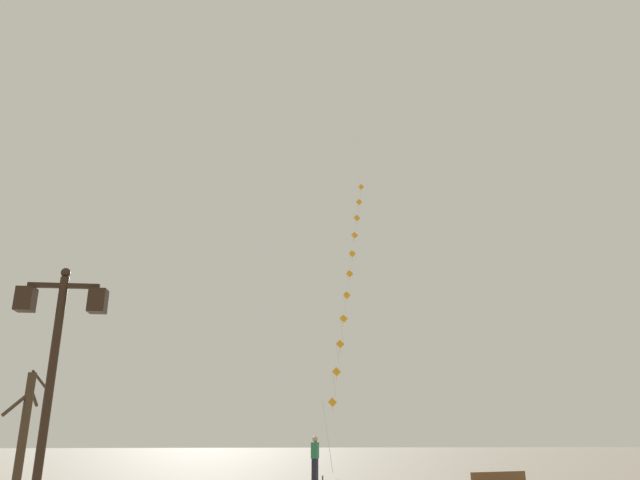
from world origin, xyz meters
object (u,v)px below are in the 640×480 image
Objects in this scene: kite_flyer at (315,458)px; bare_tree at (24,430)px; twin_lantern_lamp_post at (55,347)px; kite_train at (348,286)px.

kite_flyer is 0.47× the size of bare_tree.
twin_lantern_lamp_post is at bearing 178.04° from kite_flyer.
bare_tree is (-9.12, -5.43, 0.98)m from kite_flyer.
kite_train is at bearing 46.64° from bare_tree.
kite_train is 11.34m from kite_flyer.
bare_tree reaches higher than kite_flyer.
twin_lantern_lamp_post reaches higher than bare_tree.
bare_tree is (-3.36, 8.84, -1.19)m from twin_lantern_lamp_post.
bare_tree is at bearing 110.83° from twin_lantern_lamp_post.
twin_lantern_lamp_post reaches higher than kite_flyer.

